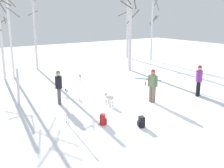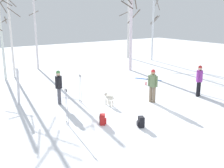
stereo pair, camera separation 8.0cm
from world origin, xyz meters
name	(u,v)px [view 2 (the right image)]	position (x,y,z in m)	size (l,w,h in m)	color
ground_plane	(145,115)	(0.00, 0.00, 0.00)	(60.00, 60.00, 0.00)	white
person_0	(199,79)	(4.35, 0.53, 0.98)	(0.50, 0.34, 1.72)	black
person_1	(153,84)	(1.53, 1.18, 0.98)	(0.34, 0.48, 1.72)	#72604C
person_2	(59,85)	(-2.50, 3.64, 0.98)	(0.34, 0.50, 1.72)	#4C4C56
dog	(109,98)	(-0.56, 2.05, 0.39)	(0.25, 0.90, 0.57)	beige
ski_pair_planted_0	(18,86)	(-4.18, 4.73, 0.92)	(0.19, 0.03, 1.85)	white
ski_pair_lying_0	(148,79)	(4.73, 5.04, 0.01)	(1.06, 1.74, 0.05)	blue
ski_poles_0	(67,106)	(-3.32, 1.03, 0.80)	(0.07, 0.25, 1.50)	#B2B2BC
ski_poles_1	(80,88)	(-1.51, 3.22, 0.77)	(0.07, 0.26, 1.45)	#B2B2BC
backpack_0	(141,122)	(-1.02, -0.91, 0.21)	(0.34, 0.32, 0.44)	black
backpack_1	(103,120)	(-2.14, 0.17, 0.21)	(0.34, 0.33, 0.44)	red
water_bottle_0	(146,84)	(3.56, 3.94, 0.11)	(0.07, 0.07, 0.22)	red
birch_tree_1	(2,38)	(-3.38, 10.62, 2.87)	(1.34, 1.41, 5.54)	silver
birch_tree_2	(11,30)	(-2.64, 11.11, 3.35)	(1.17, 1.57, 6.36)	silver
birch_tree_3	(35,24)	(-0.25, 13.02, 3.67)	(1.23, 1.23, 7.13)	silver
birch_tree_4	(131,29)	(5.74, 8.31, 3.26)	(1.46, 1.44, 6.11)	silver
birch_tree_5	(128,25)	(9.58, 13.54, 3.30)	(1.52, 1.24, 6.67)	silver
birch_tree_6	(153,27)	(10.59, 10.96, 3.20)	(0.86, 1.05, 6.11)	silver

